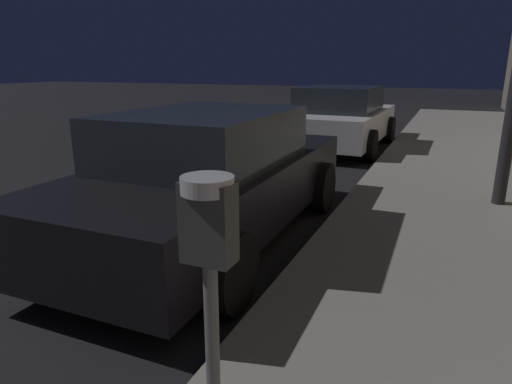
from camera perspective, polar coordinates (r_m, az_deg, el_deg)
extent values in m
cylinder|color=#59595B|center=(1.92, -5.51, -23.24)|extent=(0.06, 0.06, 1.05)
cube|color=#333333|center=(1.58, -6.16, -3.97)|extent=(0.19, 0.11, 0.30)
cylinder|color=#999EA5|center=(1.54, -6.31, 0.93)|extent=(0.19, 0.19, 0.06)
cube|color=black|center=(1.59, -7.95, -2.33)|extent=(0.01, 0.08, 0.11)
cube|color=black|center=(4.95, -5.63, 0.53)|extent=(1.82, 4.44, 0.64)
cube|color=#1E2328|center=(4.72, -6.53, 6.97)|extent=(1.58, 2.16, 0.56)
cylinder|color=black|center=(6.59, -6.72, 2.25)|extent=(0.23, 0.66, 0.66)
cylinder|color=black|center=(5.93, 8.47, 0.64)|extent=(0.23, 0.66, 0.66)
cylinder|color=black|center=(4.53, -24.14, -5.51)|extent=(0.23, 0.66, 0.66)
cylinder|color=black|center=(3.50, -3.33, -10.33)|extent=(0.23, 0.66, 0.66)
cube|color=#B7B7BF|center=(10.61, 10.85, 8.61)|extent=(1.91, 4.13, 0.64)
cube|color=#1E2328|center=(10.38, 10.77, 11.68)|extent=(1.66, 2.02, 0.56)
cylinder|color=black|center=(12.10, 7.93, 8.48)|extent=(0.23, 0.66, 0.66)
cylinder|color=black|center=(11.71, 16.81, 7.70)|extent=(0.23, 0.66, 0.66)
cylinder|color=black|center=(9.72, 3.53, 6.78)|extent=(0.23, 0.66, 0.66)
cylinder|color=black|center=(9.23, 14.51, 5.80)|extent=(0.23, 0.66, 0.66)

